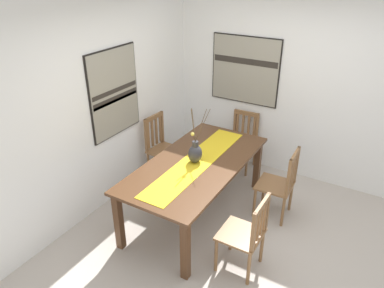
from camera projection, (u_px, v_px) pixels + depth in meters
ground_plane at (235, 241)px, 4.23m from camera, size 6.40×6.40×0.03m
wall_back at (102, 102)px, 4.45m from camera, size 6.40×0.12×2.70m
wall_side at (296, 85)px, 5.03m from camera, size 0.12×6.40×2.70m
dining_table at (196, 169)px, 4.36m from camera, size 2.07×1.02×0.76m
table_runner at (196, 162)px, 4.32m from camera, size 1.91×0.36×0.01m
centerpiece_vase at (195, 153)px, 4.26m from camera, size 0.26×0.24×0.69m
chair_0 at (162, 146)px, 5.27m from camera, size 0.45×0.45×0.95m
chair_1 at (280, 183)px, 4.43m from camera, size 0.44×0.44×0.93m
chair_2 at (246, 233)px, 3.64m from camera, size 0.42×0.42×0.89m
chair_3 at (242, 139)px, 5.52m from camera, size 0.44×0.44×0.87m
painting_on_back_wall at (114, 93)px, 4.50m from camera, size 0.85×0.05×1.10m
painting_on_side_wall at (245, 70)px, 5.26m from camera, size 0.05×1.04×0.98m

